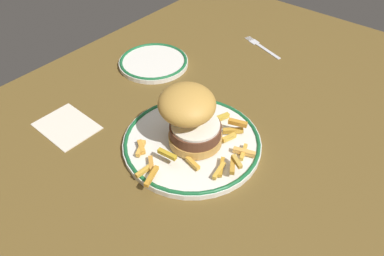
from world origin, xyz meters
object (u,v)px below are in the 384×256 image
at_px(side_plate, 154,62).
at_px(fork, 262,47).
at_px(dinner_plate, 192,142).
at_px(napkin, 67,126).
at_px(burger, 191,117).

height_order(side_plate, fork, side_plate).
relative_size(dinner_plate, side_plate, 1.54).
height_order(dinner_plate, napkin, dinner_plate).
xyz_separation_m(dinner_plate, side_plate, (0.17, 0.27, -0.00)).
bearing_deg(napkin, dinner_plate, -61.94).
distance_m(dinner_plate, burger, 0.07).
height_order(side_plate, napkin, side_plate).
xyz_separation_m(burger, napkin, (-0.13, 0.24, -0.07)).
relative_size(burger, side_plate, 0.86).
bearing_deg(fork, napkin, 165.31).
distance_m(dinner_plate, side_plate, 0.32).
distance_m(dinner_plate, fork, 0.44).
height_order(burger, side_plate, burger).
bearing_deg(dinner_plate, napkin, 118.06).
xyz_separation_m(dinner_plate, napkin, (-0.13, 0.25, -0.01)).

